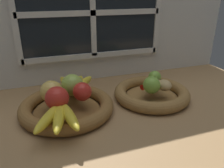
{
  "coord_description": "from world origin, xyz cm",
  "views": [
    {
      "loc": [
        -25.07,
        -70.0,
        39.87
      ],
      "look_at": [
        -0.79,
        -0.15,
        8.56
      ],
      "focal_mm": 35.42,
      "sensor_mm": 36.0,
      "label": 1
    }
  ],
  "objects_px": {
    "potato_small": "(164,85)",
    "potato_large": "(153,83)",
    "apple_red_right": "(82,92)",
    "fruit_bowl_right": "(152,94)",
    "apple_red_front": "(57,98)",
    "lime_far": "(155,77)",
    "fruit_bowl_left": "(67,107)",
    "banana_bunch_front": "(59,116)",
    "apple_green_back": "(72,85)",
    "chili_pepper": "(152,84)",
    "apple_golden_left": "(52,91)",
    "lime_near": "(152,85)",
    "banana_bunch_back": "(75,84)"
  },
  "relations": [
    {
      "from": "banana_bunch_back",
      "to": "lime_near",
      "type": "height_order",
      "value": "lime_near"
    },
    {
      "from": "apple_red_right",
      "to": "banana_bunch_front",
      "type": "bearing_deg",
      "value": -130.88
    },
    {
      "from": "potato_large",
      "to": "banana_bunch_front",
      "type": "bearing_deg",
      "value": -162.14
    },
    {
      "from": "fruit_bowl_left",
      "to": "chili_pepper",
      "type": "height_order",
      "value": "chili_pepper"
    },
    {
      "from": "apple_red_right",
      "to": "potato_large",
      "type": "bearing_deg",
      "value": 2.85
    },
    {
      "from": "apple_red_right",
      "to": "lime_near",
      "type": "relative_size",
      "value": 1.02
    },
    {
      "from": "lime_near",
      "to": "lime_far",
      "type": "height_order",
      "value": "lime_near"
    },
    {
      "from": "apple_red_front",
      "to": "lime_far",
      "type": "xyz_separation_m",
      "value": [
        0.4,
        0.09,
        -0.01
      ]
    },
    {
      "from": "potato_small",
      "to": "lime_far",
      "type": "xyz_separation_m",
      "value": [
        -0.0,
        0.07,
        0.01
      ]
    },
    {
      "from": "fruit_bowl_left",
      "to": "fruit_bowl_right",
      "type": "relative_size",
      "value": 1.11
    },
    {
      "from": "fruit_bowl_left",
      "to": "potato_large",
      "type": "distance_m",
      "value": 0.34
    },
    {
      "from": "fruit_bowl_left",
      "to": "banana_bunch_back",
      "type": "height_order",
      "value": "banana_bunch_back"
    },
    {
      "from": "potato_large",
      "to": "fruit_bowl_right",
      "type": "bearing_deg",
      "value": 90.0
    },
    {
      "from": "apple_green_back",
      "to": "banana_bunch_front",
      "type": "relative_size",
      "value": 0.42
    },
    {
      "from": "apple_red_right",
      "to": "banana_bunch_back",
      "type": "relative_size",
      "value": 0.38
    },
    {
      "from": "fruit_bowl_right",
      "to": "potato_large",
      "type": "bearing_deg",
      "value": -90.0
    },
    {
      "from": "apple_red_right",
      "to": "lime_far",
      "type": "xyz_separation_m",
      "value": [
        0.31,
        0.05,
        -0.01
      ]
    },
    {
      "from": "apple_green_back",
      "to": "apple_red_front",
      "type": "distance_m",
      "value": 0.11
    },
    {
      "from": "fruit_bowl_right",
      "to": "apple_red_front",
      "type": "height_order",
      "value": "apple_red_front"
    },
    {
      "from": "apple_red_right",
      "to": "potato_large",
      "type": "xyz_separation_m",
      "value": [
        0.28,
        0.01,
        -0.01
      ]
    },
    {
      "from": "apple_golden_left",
      "to": "banana_bunch_front",
      "type": "relative_size",
      "value": 0.41
    },
    {
      "from": "apple_green_back",
      "to": "apple_golden_left",
      "type": "bearing_deg",
      "value": -159.17
    },
    {
      "from": "fruit_bowl_right",
      "to": "potato_large",
      "type": "distance_m",
      "value": 0.05
    },
    {
      "from": "fruit_bowl_left",
      "to": "banana_bunch_front",
      "type": "bearing_deg",
      "value": -107.32
    },
    {
      "from": "apple_green_back",
      "to": "banana_bunch_front",
      "type": "distance_m",
      "value": 0.17
    },
    {
      "from": "potato_small",
      "to": "potato_large",
      "type": "bearing_deg",
      "value": 135.0
    },
    {
      "from": "lime_far",
      "to": "chili_pepper",
      "type": "bearing_deg",
      "value": -132.66
    },
    {
      "from": "fruit_bowl_right",
      "to": "apple_green_back",
      "type": "height_order",
      "value": "apple_green_back"
    },
    {
      "from": "lime_near",
      "to": "chili_pepper",
      "type": "height_order",
      "value": "lime_near"
    },
    {
      "from": "apple_red_right",
      "to": "apple_red_front",
      "type": "relative_size",
      "value": 0.86
    },
    {
      "from": "fruit_bowl_right",
      "to": "banana_bunch_front",
      "type": "height_order",
      "value": "banana_bunch_front"
    },
    {
      "from": "apple_green_back",
      "to": "apple_golden_left",
      "type": "xyz_separation_m",
      "value": [
        -0.08,
        -0.03,
        -0.0
      ]
    },
    {
      "from": "fruit_bowl_right",
      "to": "apple_green_back",
      "type": "distance_m",
      "value": 0.31
    },
    {
      "from": "fruit_bowl_left",
      "to": "lime_near",
      "type": "height_order",
      "value": "lime_near"
    },
    {
      "from": "fruit_bowl_right",
      "to": "lime_near",
      "type": "relative_size",
      "value": 4.61
    },
    {
      "from": "banana_bunch_front",
      "to": "potato_large",
      "type": "distance_m",
      "value": 0.39
    },
    {
      "from": "apple_red_front",
      "to": "banana_bunch_front",
      "type": "distance_m",
      "value": 0.08
    },
    {
      "from": "lime_far",
      "to": "potato_large",
      "type": "bearing_deg",
      "value": -127.87
    },
    {
      "from": "apple_red_right",
      "to": "apple_red_front",
      "type": "distance_m",
      "value": 0.09
    },
    {
      "from": "apple_green_back",
      "to": "apple_red_right",
      "type": "xyz_separation_m",
      "value": [
        0.02,
        -0.05,
        -0.01
      ]
    },
    {
      "from": "fruit_bowl_left",
      "to": "apple_red_right",
      "type": "relative_size",
      "value": 5.02
    },
    {
      "from": "apple_red_front",
      "to": "potato_large",
      "type": "relative_size",
      "value": 1.15
    },
    {
      "from": "lime_near",
      "to": "lime_far",
      "type": "distance_m",
      "value": 0.1
    },
    {
      "from": "potato_small",
      "to": "chili_pepper",
      "type": "distance_m",
      "value": 0.05
    },
    {
      "from": "chili_pepper",
      "to": "banana_bunch_front",
      "type": "bearing_deg",
      "value": -178.84
    },
    {
      "from": "banana_bunch_front",
      "to": "potato_small",
      "type": "relative_size",
      "value": 3.08
    },
    {
      "from": "potato_small",
      "to": "potato_large",
      "type": "relative_size",
      "value": 0.91
    },
    {
      "from": "fruit_bowl_right",
      "to": "apple_red_front",
      "type": "relative_size",
      "value": 3.9
    },
    {
      "from": "apple_golden_left",
      "to": "potato_small",
      "type": "xyz_separation_m",
      "value": [
        0.41,
        -0.04,
        -0.02
      ]
    },
    {
      "from": "fruit_bowl_right",
      "to": "banana_bunch_back",
      "type": "xyz_separation_m",
      "value": [
        -0.29,
        0.1,
        0.04
      ]
    }
  ]
}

